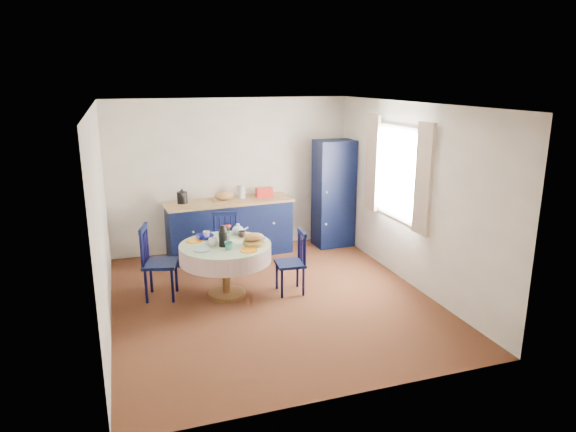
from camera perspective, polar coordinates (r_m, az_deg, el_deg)
name	(u,v)px	position (r m, az deg, el deg)	size (l,w,h in m)	color
floor	(272,299)	(6.82, -1.84, -9.19)	(4.50, 4.50, 0.00)	black
ceiling	(270,104)	(6.22, -2.03, 12.28)	(4.50, 4.50, 0.00)	white
wall_back	(232,175)	(8.54, -6.25, 4.53)	(4.00, 0.02, 2.50)	white
wall_left	(101,220)	(6.17, -20.04, -0.45)	(0.02, 4.50, 2.50)	white
wall_right	(411,195)	(7.22, 13.48, 2.24)	(0.02, 4.50, 2.50)	white
window	(398,172)	(7.39, 12.09, 4.79)	(0.10, 1.74, 1.45)	white
kitchen_counter	(230,227)	(8.36, -6.50, -1.21)	(2.08, 0.76, 1.15)	black
pantry_cabinet	(334,194)	(8.74, 5.09, 2.50)	(0.65, 0.48, 1.81)	black
dining_table	(226,253)	(6.76, -6.87, -4.05)	(1.19, 1.19, 1.00)	#553818
chair_left	(157,262)	(6.90, -14.36, -4.94)	(0.51, 0.53, 0.98)	black
chair_far	(227,243)	(7.64, -6.84, -2.95)	(0.44, 0.43, 0.89)	black
chair_right	(293,262)	(6.87, 0.52, -5.09)	(0.39, 0.41, 0.86)	black
mug_a	(213,242)	(6.67, -8.33, -2.86)	(0.12, 0.12, 0.10)	silver
mug_b	(229,246)	(6.48, -6.62, -3.30)	(0.11, 0.11, 0.10)	#2E8075
mug_c	(242,234)	(6.96, -5.14, -2.03)	(0.11, 0.11, 0.09)	black
mug_d	(206,234)	(7.01, -9.05, -2.03)	(0.09, 0.09, 0.09)	silver
cobalt_bowl	(205,237)	(6.95, -9.22, -2.31)	(0.24, 0.24, 0.06)	navy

